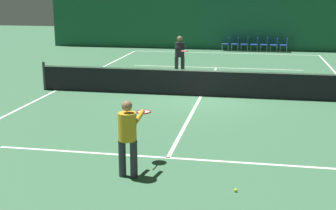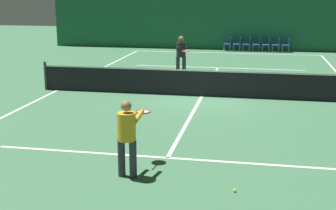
{
  "view_description": "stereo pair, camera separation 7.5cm",
  "coord_description": "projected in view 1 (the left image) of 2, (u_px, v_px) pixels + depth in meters",
  "views": [
    {
      "loc": [
        1.84,
        -16.21,
        3.7
      ],
      "look_at": [
        -0.24,
        -5.13,
        0.91
      ],
      "focal_mm": 50.0,
      "sensor_mm": 36.0,
      "label": 1
    },
    {
      "loc": [
        1.92,
        -16.19,
        3.7
      ],
      "look_at": [
        -0.24,
        -5.13,
        0.91
      ],
      "focal_mm": 50.0,
      "sensor_mm": 36.0,
      "label": 2
    }
  ],
  "objects": [
    {
      "name": "court_line_baseline_far",
      "position": [
        224.0,
        53.0,
        28.04
      ],
      "size": [
        11.0,
        0.1,
        0.0
      ],
      "color": "white",
      "rests_on": "ground"
    },
    {
      "name": "backdrop_curtain",
      "position": [
        227.0,
        20.0,
        29.18
      ],
      "size": [
        23.0,
        0.12,
        3.73
      ],
      "color": "#1E5B3D",
      "rests_on": "ground"
    },
    {
      "name": "court_line_centre",
      "position": [
        201.0,
        96.0,
        16.68
      ],
      "size": [
        0.1,
        12.8,
        0.0
      ],
      "color": "white",
      "rests_on": "ground"
    },
    {
      "name": "courtside_chair_5",
      "position": [
        275.0,
        44.0,
        28.45
      ],
      "size": [
        0.44,
        0.44,
        0.84
      ],
      "rotation": [
        0.0,
        0.0,
        -1.57
      ],
      "color": "#99999E",
      "rests_on": "ground"
    },
    {
      "name": "court_line_service_far",
      "position": [
        216.0,
        68.0,
        22.79
      ],
      "size": [
        8.25,
        0.1,
        0.0
      ],
      "color": "white",
      "rests_on": "ground"
    },
    {
      "name": "court_line_service_near",
      "position": [
        168.0,
        158.0,
        10.58
      ],
      "size": [
        8.25,
        0.1,
        0.0
      ],
      "color": "white",
      "rests_on": "ground"
    },
    {
      "name": "player_far",
      "position": [
        180.0,
        53.0,
        20.22
      ],
      "size": [
        0.83,
        1.43,
        1.76
      ],
      "rotation": [
        0.0,
        0.0,
        -1.22
      ],
      "color": "#2D2D38",
      "rests_on": "ground"
    },
    {
      "name": "courtside_chair_1",
      "position": [
        236.0,
        43.0,
        28.87
      ],
      "size": [
        0.44,
        0.44,
        0.84
      ],
      "rotation": [
        0.0,
        0.0,
        -1.57
      ],
      "color": "#99999E",
      "rests_on": "ground"
    },
    {
      "name": "courtside_chair_0",
      "position": [
        227.0,
        43.0,
        28.98
      ],
      "size": [
        0.44,
        0.44,
        0.84
      ],
      "rotation": [
        0.0,
        0.0,
        -1.57
      ],
      "color": "#99999E",
      "rests_on": "ground"
    },
    {
      "name": "courtside_chair_3",
      "position": [
        255.0,
        44.0,
        28.66
      ],
      "size": [
        0.44,
        0.44,
        0.84
      ],
      "rotation": [
        0.0,
        0.0,
        -1.57
      ],
      "color": "#99999E",
      "rests_on": "ground"
    },
    {
      "name": "tennis_ball",
      "position": [
        236.0,
        190.0,
        8.79
      ],
      "size": [
        0.07,
        0.07,
        0.07
      ],
      "color": "#D1DB33",
      "rests_on": "ground"
    },
    {
      "name": "court_line_sideline_left",
      "position": [
        56.0,
        90.0,
        17.67
      ],
      "size": [
        0.1,
        23.8,
        0.0
      ],
      "color": "white",
      "rests_on": "ground"
    },
    {
      "name": "courtside_chair_2",
      "position": [
        246.0,
        43.0,
        28.77
      ],
      "size": [
        0.44,
        0.44,
        0.84
      ],
      "rotation": [
        0.0,
        0.0,
        -1.57
      ],
      "color": "#99999E",
      "rests_on": "ground"
    },
    {
      "name": "courtside_chair_4",
      "position": [
        265.0,
        44.0,
        28.56
      ],
      "size": [
        0.44,
        0.44,
        0.84
      ],
      "rotation": [
        0.0,
        0.0,
        -1.57
      ],
      "color": "#99999E",
      "rests_on": "ground"
    },
    {
      "name": "courtside_chair_6",
      "position": [
        285.0,
        44.0,
        28.35
      ],
      "size": [
        0.44,
        0.44,
        0.84
      ],
      "rotation": [
        0.0,
        0.0,
        -1.57
      ],
      "color": "#99999E",
      "rests_on": "ground"
    },
    {
      "name": "ground_plane",
      "position": [
        201.0,
        96.0,
        16.68
      ],
      "size": [
        60.0,
        60.0,
        0.0
      ],
      "primitive_type": "plane",
      "color": "#3D704C"
    },
    {
      "name": "player_near",
      "position": [
        128.0,
        132.0,
        9.33
      ],
      "size": [
        0.49,
        1.35,
        1.59
      ],
      "rotation": [
        0.0,
        0.0,
        1.47
      ],
      "color": "#2D2D38",
      "rests_on": "ground"
    },
    {
      "name": "tennis_net",
      "position": [
        201.0,
        82.0,
        16.56
      ],
      "size": [
        12.0,
        0.1,
        1.07
      ],
      "color": "black",
      "rests_on": "ground"
    }
  ]
}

